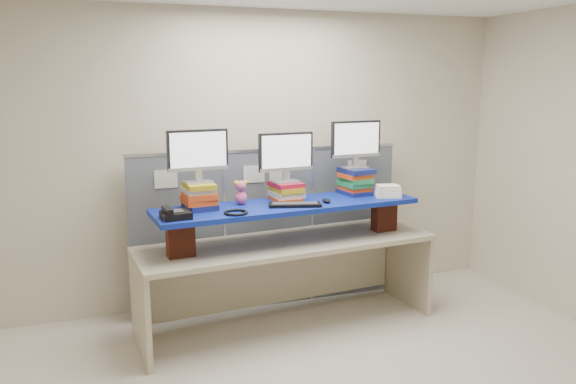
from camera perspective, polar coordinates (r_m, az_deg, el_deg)
name	(u,v)px	position (r m, az deg, el deg)	size (l,w,h in m)	color
room	(352,200)	(3.59, 6.48, -0.83)	(5.00, 4.00, 2.80)	beige
cubicle_partition	(269,228)	(5.36, -1.94, -3.63)	(2.60, 0.06, 1.53)	#50555F
desk	(288,258)	(4.90, 0.00, -6.77)	(2.65, 0.98, 0.79)	#BCAE90
brick_pier_left	(180,239)	(4.48, -10.87, -4.68)	(0.21, 0.12, 0.29)	maroon
brick_pier_right	(384,215)	(5.22, 9.74, -2.34)	(0.21, 0.12, 0.29)	maroon
blue_board	(288,206)	(4.78, 0.00, -1.42)	(2.28, 0.57, 0.04)	#0C1B96
book_stack_left	(199,196)	(4.62, -9.03, -0.41)	(0.28, 0.33, 0.21)	navy
book_stack_center	(286,191)	(4.88, -0.19, 0.08)	(0.28, 0.31, 0.16)	#E04715
book_stack_right	(355,181)	(5.18, 6.84, 1.14)	(0.28, 0.33, 0.24)	navy
monitor_left	(198,153)	(4.56, -9.13, 3.95)	(0.50, 0.16, 0.43)	#ACACB1
monitor_center	(286,154)	(4.82, -0.21, 3.85)	(0.50, 0.16, 0.43)	#ACACB1
monitor_right	(356,141)	(5.13, 6.91, 5.12)	(0.50, 0.16, 0.43)	#ACACB1
keyboard	(295,205)	(4.67, 0.70, -1.29)	(0.46, 0.25, 0.03)	black
mouse	(326,201)	(4.81, 3.92, -0.88)	(0.06, 0.11, 0.04)	black
desk_phone	(175,214)	(4.34, -11.43, -2.23)	(0.23, 0.21, 0.09)	black
headset	(236,213)	(4.43, -5.32, -2.09)	(0.19, 0.19, 0.02)	black
plush_toy	(241,192)	(4.73, -4.80, -0.01)	(0.12, 0.09, 0.21)	#DF5581
binder_stack	(388,191)	(5.11, 10.10, 0.07)	(0.27, 0.24, 0.11)	white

